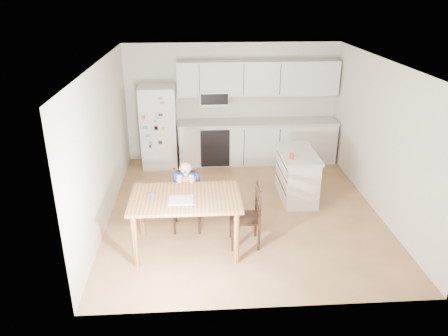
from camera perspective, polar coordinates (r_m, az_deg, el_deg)
room at (r=7.53m, az=2.30°, el=4.77°), size 4.52×5.01×2.51m
refrigerator at (r=9.23m, az=-8.48°, el=5.37°), size 0.72×0.70×1.70m
kitchen_run at (r=9.37m, az=4.22°, el=5.98°), size 3.37×0.62×2.15m
kitchen_island at (r=7.91m, az=9.49°, el=-0.90°), size 0.62×1.18×0.87m
red_cup at (r=7.43m, az=8.84°, el=1.55°), size 0.08×0.08×0.10m
dining_table at (r=6.20m, az=-5.03°, el=-4.69°), size 1.55×1.00×0.83m
napkin at (r=6.05m, az=-5.61°, el=-4.19°), size 0.34×0.29×0.01m
toddler_spoon at (r=6.28m, az=-9.61°, el=-3.34°), size 0.12×0.06×0.02m
chair_booster at (r=6.78m, az=-4.92°, el=-2.64°), size 0.43×0.43×1.12m
chair_side at (r=6.38m, az=3.60°, el=-5.71°), size 0.42×0.42×0.95m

